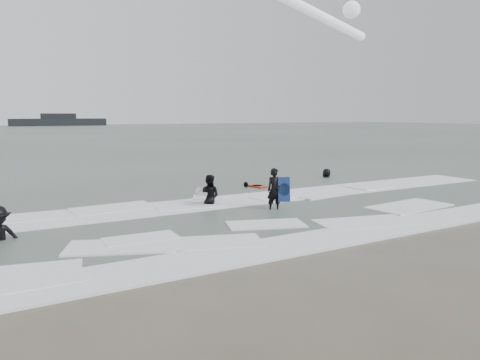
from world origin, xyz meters
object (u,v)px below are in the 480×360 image
surfer_right_near (246,188)px  surfer_wading (209,206)px  surfer_right_far (327,178)px  vessel_horizon (59,121)px  surfer_centre (275,211)px

surfer_right_near → surfer_wading: bearing=1.1°
surfer_right_far → vessel_horizon: 139.96m
surfer_right_near → surfer_right_far: size_ratio=0.86×
surfer_right_near → surfer_right_far: 6.05m
surfer_centre → surfer_right_far: size_ratio=0.98×
surfer_wading → surfer_right_near: 4.85m
surfer_right_near → surfer_right_far: (5.99, 0.86, 0.00)m
surfer_centre → surfer_wading: size_ratio=0.92×
surfer_right_far → surfer_right_near: bearing=-1.0°
surfer_wading → surfer_right_near: bearing=-96.0°
surfer_wading → surfer_right_near: surfer_wading is taller
surfer_centre → surfer_right_near: (1.90, 5.40, 0.00)m
surfer_wading → vessel_horizon: vessel_horizon is taller
surfer_right_far → surfer_wading: bearing=13.7°
surfer_right_near → vessel_horizon: bearing=-135.4°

